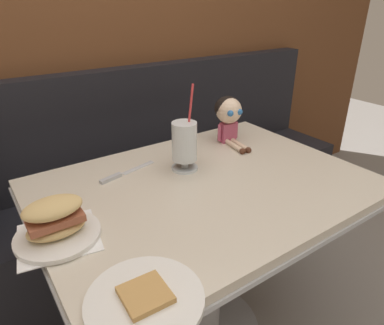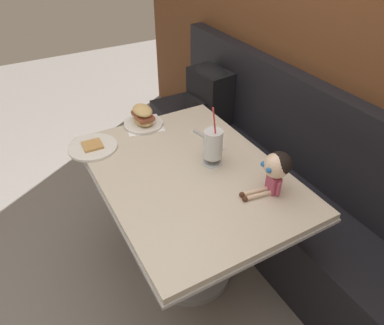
{
  "view_description": "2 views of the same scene",
  "coord_description": "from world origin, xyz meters",
  "px_view_note": "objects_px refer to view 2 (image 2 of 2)",
  "views": [
    {
      "loc": [
        -0.62,
        -0.64,
        1.31
      ],
      "look_at": [
        -0.0,
        0.25,
        0.79
      ],
      "focal_mm": 32.36,
      "sensor_mm": 36.0,
      "label": 1
    },
    {
      "loc": [
        1.18,
        -0.47,
        1.78
      ],
      "look_at": [
        0.02,
        0.19,
        0.8
      ],
      "focal_mm": 33.87,
      "sensor_mm": 36.0,
      "label": 2
    }
  ],
  "objects_px": {
    "toast_plate": "(93,147)",
    "milkshake_glass": "(213,146)",
    "backpack": "(209,94)",
    "sandwich_plate": "(143,118)",
    "seated_doll": "(276,168)",
    "butter_knife": "(204,136)"
  },
  "relations": [
    {
      "from": "toast_plate",
      "to": "sandwich_plate",
      "type": "bearing_deg",
      "value": 105.57
    },
    {
      "from": "sandwich_plate",
      "to": "backpack",
      "type": "relative_size",
      "value": 0.57
    },
    {
      "from": "milkshake_glass",
      "to": "backpack",
      "type": "distance_m",
      "value": 0.95
    },
    {
      "from": "toast_plate",
      "to": "seated_doll",
      "type": "height_order",
      "value": "seated_doll"
    },
    {
      "from": "sandwich_plate",
      "to": "backpack",
      "type": "distance_m",
      "value": 0.7
    },
    {
      "from": "toast_plate",
      "to": "milkshake_glass",
      "type": "xyz_separation_m",
      "value": [
        0.41,
        0.47,
        0.09
      ]
    },
    {
      "from": "milkshake_glass",
      "to": "backpack",
      "type": "relative_size",
      "value": 0.78
    },
    {
      "from": "butter_knife",
      "to": "seated_doll",
      "type": "distance_m",
      "value": 0.54
    },
    {
      "from": "sandwich_plate",
      "to": "backpack",
      "type": "xyz_separation_m",
      "value": [
        -0.31,
        0.62,
        -0.13
      ]
    },
    {
      "from": "sandwich_plate",
      "to": "milkshake_glass",
      "type": "bearing_deg",
      "value": 16.47
    },
    {
      "from": "toast_plate",
      "to": "backpack",
      "type": "bearing_deg",
      "value": 112.79
    },
    {
      "from": "milkshake_glass",
      "to": "sandwich_plate",
      "type": "distance_m",
      "value": 0.52
    },
    {
      "from": "seated_doll",
      "to": "backpack",
      "type": "bearing_deg",
      "value": 162.15
    },
    {
      "from": "toast_plate",
      "to": "seated_doll",
      "type": "distance_m",
      "value": 0.93
    },
    {
      "from": "toast_plate",
      "to": "sandwich_plate",
      "type": "relative_size",
      "value": 1.08
    },
    {
      "from": "sandwich_plate",
      "to": "butter_knife",
      "type": "bearing_deg",
      "value": 40.32
    },
    {
      "from": "sandwich_plate",
      "to": "seated_doll",
      "type": "distance_m",
      "value": 0.85
    },
    {
      "from": "milkshake_glass",
      "to": "seated_doll",
      "type": "height_order",
      "value": "milkshake_glass"
    },
    {
      "from": "toast_plate",
      "to": "milkshake_glass",
      "type": "relative_size",
      "value": 0.79
    },
    {
      "from": "toast_plate",
      "to": "milkshake_glass",
      "type": "distance_m",
      "value": 0.63
    },
    {
      "from": "backpack",
      "to": "toast_plate",
      "type": "bearing_deg",
      "value": -67.21
    },
    {
      "from": "seated_doll",
      "to": "butter_knife",
      "type": "bearing_deg",
      "value": -176.23
    }
  ]
}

